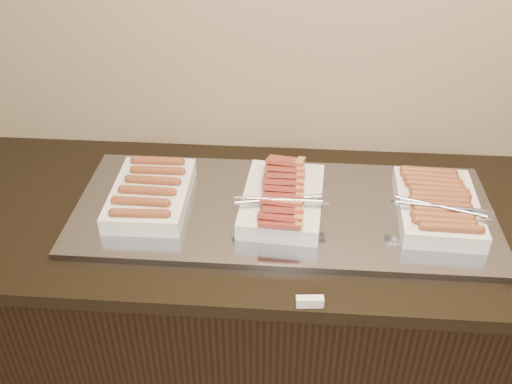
% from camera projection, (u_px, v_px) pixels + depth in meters
% --- Properties ---
extents(counter, '(2.06, 0.76, 0.90)m').
position_uv_depth(counter, '(280.00, 319.00, 1.91)').
color(counter, black).
rests_on(counter, ground).
extents(warming_tray, '(1.20, 0.50, 0.02)m').
position_uv_depth(warming_tray, '(283.00, 210.00, 1.65)').
color(warming_tray, gray).
rests_on(warming_tray, counter).
extents(dish_left, '(0.22, 0.33, 0.07)m').
position_uv_depth(dish_left, '(151.00, 193.00, 1.65)').
color(dish_left, silver).
rests_on(dish_left, warming_tray).
extents(dish_center, '(0.27, 0.36, 0.10)m').
position_uv_depth(dish_center, '(282.00, 198.00, 1.62)').
color(dish_center, silver).
rests_on(dish_center, warming_tray).
extents(dish_right, '(0.27, 0.34, 0.08)m').
position_uv_depth(dish_right, '(438.00, 205.00, 1.59)').
color(dish_right, silver).
rests_on(dish_right, warming_tray).
extents(label_holder, '(0.07, 0.03, 0.03)m').
position_uv_depth(label_holder, '(310.00, 302.00, 1.35)').
color(label_holder, silver).
rests_on(label_holder, counter).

